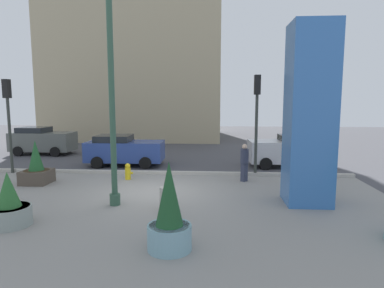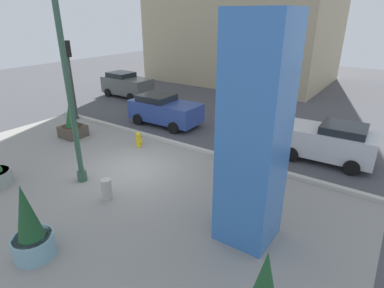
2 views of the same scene
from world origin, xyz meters
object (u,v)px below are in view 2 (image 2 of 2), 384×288
Objects in this scene: lamp_post at (68,85)px; fire_hydrant at (139,139)px; traffic_light_corner at (269,94)px; car_far_lane at (127,85)px; traffic_light_far_side at (70,68)px; pedestrian_on_sidewalk at (237,155)px; car_curb_east at (328,141)px; art_pillar_blue at (254,137)px; potted_plant_curbside at (30,230)px; concrete_bollard at (107,189)px; car_passing_lane at (164,110)px; potted_plant_near_left at (72,124)px.

lamp_post is 10.21× the size of fire_hydrant.
car_far_lane is (-13.42, 5.50, -2.26)m from traffic_light_corner.
fire_hydrant is (-0.53, 3.70, -3.37)m from lamp_post.
traffic_light_far_side reaches higher than pedestrian_on_sidewalk.
traffic_light_corner is 3.86m from car_curb_east.
traffic_light_corner is (-1.27, 4.15, 0.12)m from art_pillar_blue.
concrete_bollard is (-0.56, 2.97, -0.46)m from potted_plant_curbside.
car_passing_lane is (-6.94, 2.13, -2.33)m from traffic_light_corner.
pedestrian_on_sidewalk is at bearing 6.48° from potted_plant_near_left.
lamp_post reaches higher than traffic_light_corner.
pedestrian_on_sidewalk reaches higher than fire_hydrant.
art_pillar_blue is (6.61, 0.71, -0.67)m from lamp_post.
art_pillar_blue is at bearing -57.81° from pedestrian_on_sidewalk.
traffic_light_far_side is 11.97m from traffic_light_corner.
traffic_light_far_side is at bearing 138.40° from potted_plant_curbside.
traffic_light_corner is (2.99, 8.15, 2.35)m from potted_plant_curbside.
car_far_lane is at bearing 152.58° from pedestrian_on_sidewalk.
concrete_bollard is at bearing -60.09° from fire_hydrant.
art_pillar_blue is 2.83× the size of potted_plant_curbside.
concrete_bollard is at bearing -26.50° from potted_plant_near_left.
fire_hydrant is at bearing 14.93° from potted_plant_near_left.
car_far_lane reaches higher than pedestrian_on_sidewalk.
traffic_light_far_side is 14.32m from car_curb_east.
concrete_bollard is 0.45× the size of pedestrian_on_sidewalk.
art_pillar_blue is 3.66× the size of pedestrian_on_sidewalk.
traffic_light_corner is 2.60m from pedestrian_on_sidewalk.
lamp_post is at bearing -141.74° from pedestrian_on_sidewalk.
concrete_bollard is 0.19× the size of car_far_lane.
pedestrian_on_sidewalk reaches higher than concrete_bollard.
traffic_light_corner is at bearing 107.05° from art_pillar_blue.
traffic_light_far_side is at bearing 163.33° from art_pillar_blue.
pedestrian_on_sidewalk is at bearing 38.26° from lamp_post.
potted_plant_curbside is 7.57m from fire_hydrant.
lamp_post reaches higher than car_curb_east.
car_passing_lane is (-3.95, 10.29, 0.03)m from potted_plant_curbside.
traffic_light_corner reaches higher than potted_plant_curbside.
fire_hydrant is 5.27m from pedestrian_on_sidewalk.
car_far_lane is at bearing 116.48° from potted_plant_near_left.
lamp_post is 13.44m from car_far_lane.
traffic_light_far_side is 6.25m from car_far_lane.
traffic_light_far_side reaches higher than car_far_lane.
car_passing_lane is at bearing 58.18° from potted_plant_near_left.
fire_hydrant is 0.45× the size of pedestrian_on_sidewalk.
lamp_post reaches higher than fire_hydrant.
potted_plant_near_left is 3.91m from traffic_light_far_side.
pedestrian_on_sidewalk is (6.32, -3.27, 0.07)m from car_passing_lane.
traffic_light_corner is at bearing -22.28° from car_far_lane.
traffic_light_corner reaches higher than car_passing_lane.
car_curb_east reaches higher than pedestrian_on_sidewalk.
traffic_light_far_side is at bearing -155.24° from car_passing_lane.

